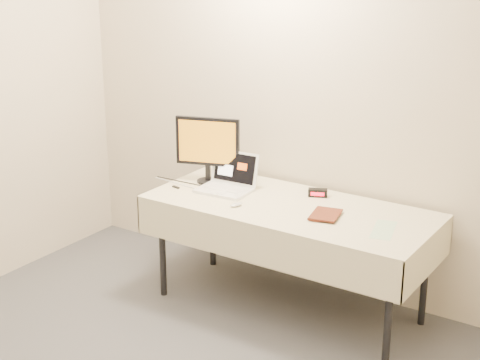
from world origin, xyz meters
The scene contains 9 objects.
back_wall centered at (0.00, 2.50, 1.35)m, with size 4.00×0.10×2.70m, color beige.
table centered at (0.00, 2.05, 0.68)m, with size 1.86×0.81×0.74m.
laptop centered at (-0.50, 2.09, 0.80)m, with size 0.37×0.33×0.24m.
monitor centered at (-0.71, 2.14, 1.01)m, with size 0.43×0.20×0.46m.
book centered at (0.20, 1.97, 0.85)m, with size 0.17×0.02×0.23m, color #97371B.
alarm_clock centered at (0.07, 2.29, 0.76)m, with size 0.13×0.10×0.05m.
clicker centered at (-0.28, 1.84, 0.75)m, with size 0.04×0.09×0.02m, color silver.
paper_form centered at (0.66, 1.99, 0.74)m, with size 0.12×0.31×0.00m, color #B1D6AA.
usb_dongle centered at (-0.82, 1.91, 0.74)m, with size 0.06×0.02×0.01m, color black.
Camera 1 is at (2.15, -1.80, 2.38)m, focal length 55.00 mm.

